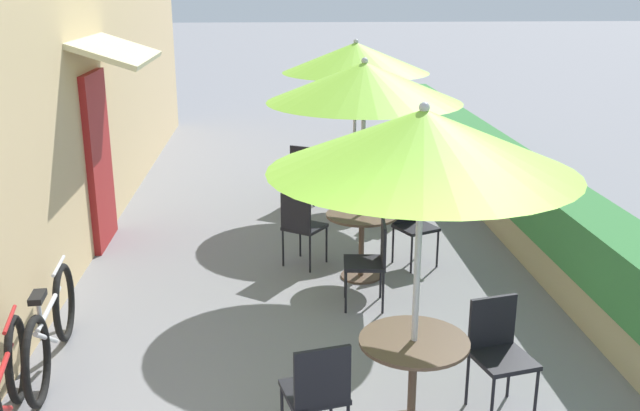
% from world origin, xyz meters
% --- Properties ---
extents(cafe_facade_wall, '(0.98, 14.08, 4.20)m').
position_xyz_m(cafe_facade_wall, '(-2.54, 6.91, 2.09)').
color(cafe_facade_wall, '#D6B784').
rests_on(cafe_facade_wall, ground_plane).
extents(planter_hedge, '(0.60, 13.08, 1.01)m').
position_xyz_m(planter_hedge, '(2.75, 6.94, 0.54)').
color(planter_hedge, tan).
rests_on(planter_hedge, ground_plane).
extents(patio_table_near, '(0.77, 0.77, 0.73)m').
position_xyz_m(patio_table_near, '(0.65, 2.19, 0.52)').
color(patio_table_near, brown).
rests_on(patio_table_near, ground_plane).
extents(patio_umbrella_near, '(2.00, 2.00, 2.38)m').
position_xyz_m(patio_umbrella_near, '(0.65, 2.19, 2.13)').
color(patio_umbrella_near, '#B7B7BC').
rests_on(patio_umbrella_near, ground_plane).
extents(cafe_chair_near_left, '(0.48, 0.48, 0.87)m').
position_xyz_m(cafe_chair_near_left, '(1.33, 2.43, 0.52)').
color(cafe_chair_near_left, black).
rests_on(cafe_chair_near_left, ground_plane).
extents(cafe_chair_near_right, '(0.48, 0.48, 0.87)m').
position_xyz_m(cafe_chair_near_right, '(-0.04, 1.95, 0.52)').
color(cafe_chair_near_right, black).
rests_on(cafe_chair_near_right, ground_plane).
extents(patio_table_mid, '(0.77, 0.77, 0.73)m').
position_xyz_m(patio_table_mid, '(0.64, 5.02, 0.52)').
color(patio_table_mid, brown).
rests_on(patio_table_mid, ground_plane).
extents(patio_umbrella_mid, '(2.00, 2.00, 2.38)m').
position_xyz_m(patio_umbrella_mid, '(0.64, 5.02, 2.13)').
color(patio_umbrella_mid, '#B7B7BC').
rests_on(patio_umbrella_mid, ground_plane).
extents(cafe_chair_mid_left, '(0.56, 0.56, 0.87)m').
position_xyz_m(cafe_chair_mid_left, '(-0.00, 5.37, 0.52)').
color(cafe_chair_mid_left, black).
rests_on(cafe_chair_mid_left, ground_plane).
extents(cafe_chair_mid_right, '(0.43, 0.43, 0.87)m').
position_xyz_m(cafe_chair_mid_right, '(0.65, 4.29, 0.52)').
color(cafe_chair_mid_right, black).
rests_on(cafe_chair_mid_right, ground_plane).
extents(cafe_chair_mid_back, '(0.53, 0.53, 0.87)m').
position_xyz_m(cafe_chair_mid_back, '(1.26, 5.39, 0.52)').
color(cafe_chair_mid_back, black).
rests_on(cafe_chair_mid_back, ground_plane).
extents(coffee_cup_mid, '(0.07, 0.07, 0.09)m').
position_xyz_m(coffee_cup_mid, '(0.68, 5.13, 0.77)').
color(coffee_cup_mid, white).
rests_on(coffee_cup_mid, patio_table_mid).
extents(patio_table_far, '(0.77, 0.77, 0.73)m').
position_xyz_m(patio_table_far, '(0.85, 7.54, 0.52)').
color(patio_table_far, brown).
rests_on(patio_table_far, ground_plane).
extents(patio_umbrella_far, '(2.00, 2.00, 2.38)m').
position_xyz_m(patio_umbrella_far, '(0.85, 7.54, 2.13)').
color(patio_umbrella_far, '#B7B7BC').
rests_on(patio_umbrella_far, ground_plane).
extents(cafe_chair_far_left, '(0.54, 0.54, 0.87)m').
position_xyz_m(cafe_chair_far_left, '(1.52, 7.27, 0.52)').
color(cafe_chair_far_left, black).
rests_on(cafe_chair_far_left, ground_plane).
extents(seated_patron_far_left, '(0.47, 0.50, 1.25)m').
position_xyz_m(seated_patron_far_left, '(1.47, 7.17, 0.69)').
color(seated_patron_far_left, '#23232D').
rests_on(seated_patron_far_left, ground_plane).
extents(cafe_chair_far_right, '(0.54, 0.54, 0.87)m').
position_xyz_m(cafe_chair_far_right, '(0.17, 7.82, 0.52)').
color(cafe_chair_far_right, black).
rests_on(cafe_chair_far_right, ground_plane).
extents(coffee_cup_far, '(0.07, 0.07, 0.09)m').
position_xyz_m(coffee_cup_far, '(0.67, 7.55, 0.77)').
color(coffee_cup_far, white).
rests_on(coffee_cup_far, patio_table_far).
extents(bicycle_leaning, '(0.35, 1.72, 0.77)m').
position_xyz_m(bicycle_leaning, '(-2.20, 2.29, 0.35)').
color(bicycle_leaning, black).
rests_on(bicycle_leaning, ground_plane).
extents(bicycle_second, '(0.19, 1.76, 0.80)m').
position_xyz_m(bicycle_second, '(-2.16, 3.27, 0.37)').
color(bicycle_second, black).
rests_on(bicycle_second, ground_plane).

